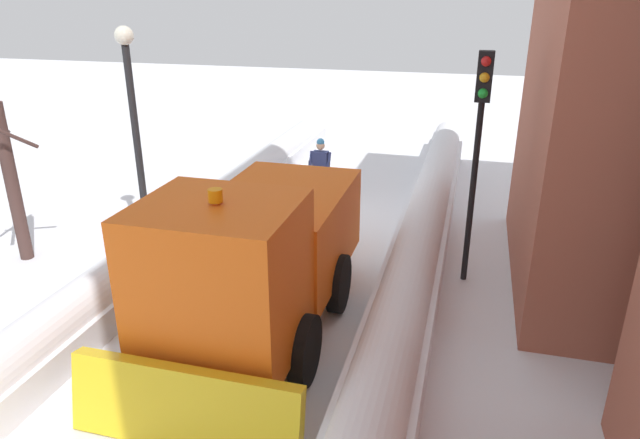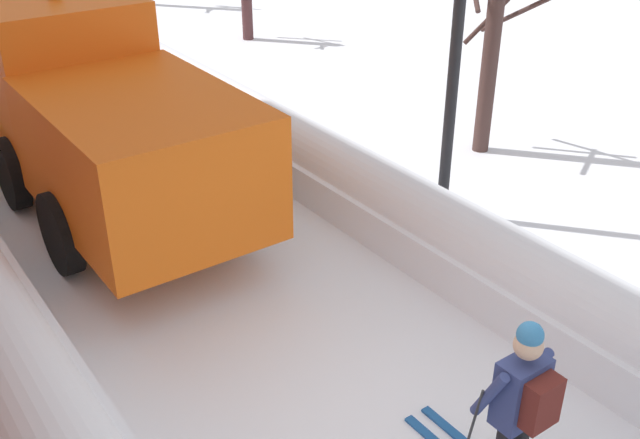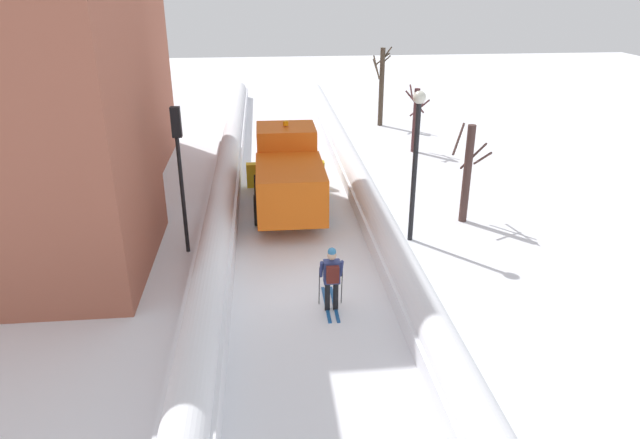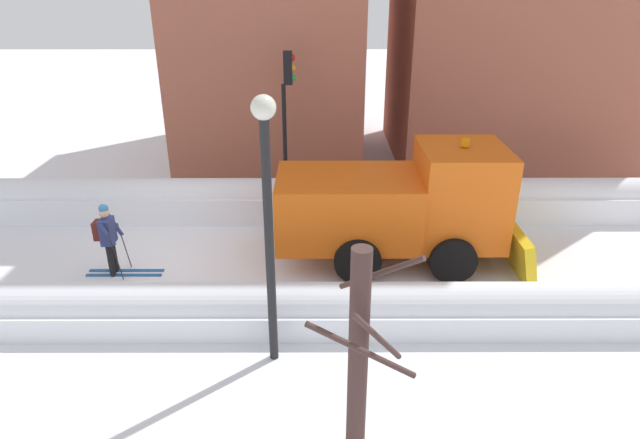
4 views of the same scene
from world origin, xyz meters
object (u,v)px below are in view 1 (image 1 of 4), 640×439
skier (321,166)px  street_lamp (133,112)px  bare_tree_near (10,181)px  traffic_light_pole (479,127)px  plow_truck (257,256)px

skier → street_lamp: bearing=52.5°
skier → bare_tree_near: bearing=45.3°
street_lamp → skier: bearing=-127.5°
traffic_light_pole → bare_tree_near: traffic_light_pole is taller
skier → street_lamp: 5.56m
plow_truck → bare_tree_near: 6.35m
skier → street_lamp: size_ratio=0.37×
plow_truck → street_lamp: (3.89, -2.86, 1.67)m
street_lamp → bare_tree_near: (2.28, 1.39, -1.33)m
skier → street_lamp: (3.12, 4.07, 2.15)m
plow_truck → street_lamp: street_lamp is taller
skier → bare_tree_near: size_ratio=0.52×
traffic_light_pole → bare_tree_near: 9.76m
skier → traffic_light_pole: bearing=135.9°
plow_truck → skier: 6.99m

